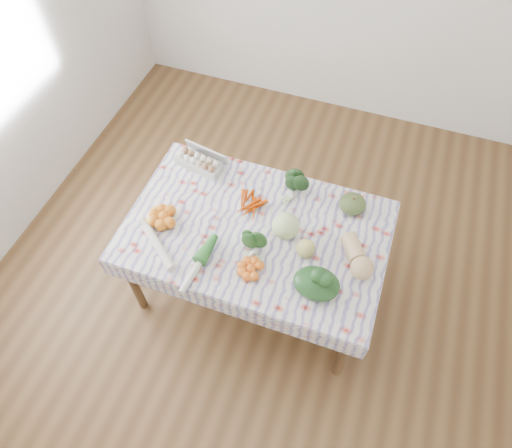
% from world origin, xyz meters
% --- Properties ---
extents(ground, '(4.50, 4.50, 0.00)m').
position_xyz_m(ground, '(0.00, 0.00, 0.00)').
color(ground, brown).
rests_on(ground, ground).
extents(dining_table, '(1.60, 1.00, 0.75)m').
position_xyz_m(dining_table, '(0.00, 0.00, 0.68)').
color(dining_table, brown).
rests_on(dining_table, ground).
extents(tablecloth, '(1.66, 1.06, 0.01)m').
position_xyz_m(tablecloth, '(0.00, 0.00, 0.76)').
color(tablecloth, silver).
rests_on(tablecloth, dining_table).
extents(egg_carton, '(0.35, 0.19, 0.09)m').
position_xyz_m(egg_carton, '(-0.55, 0.37, 0.81)').
color(egg_carton, '#BABAB5').
rests_on(egg_carton, tablecloth).
extents(carrot_bunch, '(0.26, 0.24, 0.04)m').
position_xyz_m(carrot_bunch, '(-0.10, 0.18, 0.78)').
color(carrot_bunch, '#C93C00').
rests_on(carrot_bunch, tablecloth).
extents(kale_bunch, '(0.20, 0.18, 0.14)m').
position_xyz_m(kale_bunch, '(0.14, 0.36, 0.83)').
color(kale_bunch, '#173414').
rests_on(kale_bunch, tablecloth).
extents(kabocha_squash, '(0.23, 0.23, 0.11)m').
position_xyz_m(kabocha_squash, '(0.54, 0.36, 0.82)').
color(kabocha_squash, '#445728').
rests_on(kabocha_squash, tablecloth).
extents(cabbage, '(0.22, 0.22, 0.17)m').
position_xyz_m(cabbage, '(0.18, 0.03, 0.85)').
color(cabbage, '#BED78A').
rests_on(cabbage, tablecloth).
extents(butternut_squash, '(0.28, 0.33, 0.14)m').
position_xyz_m(butternut_squash, '(0.65, -0.02, 0.83)').
color(butternut_squash, tan).
rests_on(butternut_squash, tablecloth).
extents(orange_cluster, '(0.33, 0.33, 0.08)m').
position_xyz_m(orange_cluster, '(-0.58, -0.13, 0.80)').
color(orange_cluster, orange).
rests_on(orange_cluster, tablecloth).
extents(broccoli, '(0.20, 0.20, 0.11)m').
position_xyz_m(broccoli, '(0.02, -0.17, 0.81)').
color(broccoli, '#1E4B19').
rests_on(broccoli, tablecloth).
extents(mandarin_cluster, '(0.21, 0.21, 0.06)m').
position_xyz_m(mandarin_cluster, '(0.07, -0.29, 0.79)').
color(mandarin_cluster, orange).
rests_on(mandarin_cluster, tablecloth).
extents(grapefruit, '(0.12, 0.12, 0.12)m').
position_xyz_m(grapefruit, '(0.34, -0.07, 0.82)').
color(grapefruit, '#C7BE62').
rests_on(grapefruit, tablecloth).
extents(spinach_bag, '(0.30, 0.25, 0.12)m').
position_xyz_m(spinach_bag, '(0.47, -0.28, 0.82)').
color(spinach_bag, '#163616').
rests_on(spinach_bag, tablecloth).
extents(daikon, '(0.33, 0.28, 0.05)m').
position_xyz_m(daikon, '(-0.51, -0.34, 0.79)').
color(daikon, silver).
rests_on(daikon, tablecloth).
extents(leek, '(0.09, 0.41, 0.04)m').
position_xyz_m(leek, '(-0.23, -0.37, 0.78)').
color(leek, silver).
rests_on(leek, tablecloth).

